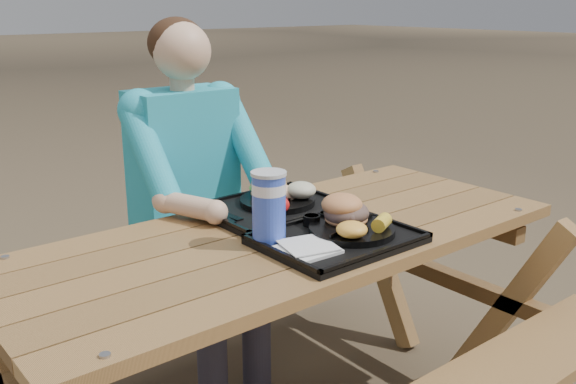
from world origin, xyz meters
TOP-DOWN VIEW (x-y plane):
  - picnic_table at (0.00, 0.00)m, footprint 1.80×1.49m
  - tray_near at (0.05, -0.17)m, footprint 0.45×0.35m
  - tray_far at (0.09, 0.19)m, footprint 0.45×0.35m
  - plate_near at (0.11, -0.17)m, footprint 0.26×0.26m
  - plate_far at (0.12, 0.20)m, footprint 0.26×0.26m
  - napkin_stack at (-0.09, -0.20)m, footprint 0.15×0.15m
  - soda_cup at (-0.12, -0.06)m, footprint 0.10×0.10m
  - condiment_bbq at (0.06, -0.04)m, footprint 0.05×0.05m
  - condiment_mustard at (0.13, -0.04)m, footprint 0.05×0.05m
  - sandwich at (0.13, -0.12)m, footprint 0.13×0.13m
  - mac_cheese at (0.05, -0.23)m, footprint 0.09×0.09m
  - corn_cob at (0.16, -0.24)m, footprint 0.10×0.10m
  - cutlery_far at (-0.09, 0.21)m, footprint 0.04×0.15m
  - burger at (0.12, 0.25)m, footprint 0.13×0.13m
  - baked_beans at (0.06, 0.14)m, footprint 0.09×0.09m
  - potato_salad at (0.18, 0.15)m, footprint 0.10×0.10m
  - diner at (-0.00, 0.61)m, footprint 0.48×0.84m

SIDE VIEW (x-z plane):
  - picnic_table at x=0.00m, z-range 0.00..0.75m
  - diner at x=0.00m, z-range 0.00..1.28m
  - tray_near at x=0.05m, z-range 0.75..0.77m
  - tray_far at x=0.09m, z-range 0.75..0.77m
  - cutlery_far at x=-0.09m, z-range 0.77..0.78m
  - napkin_stack at x=-0.09m, z-range 0.77..0.79m
  - plate_near at x=0.11m, z-range 0.77..0.79m
  - plate_far at x=0.12m, z-range 0.77..0.79m
  - condiment_mustard at x=0.13m, z-range 0.77..0.80m
  - condiment_bbq at x=0.06m, z-range 0.77..0.80m
  - baked_beans at x=0.06m, z-range 0.79..0.83m
  - corn_cob at x=0.16m, z-range 0.79..0.83m
  - mac_cheese at x=0.05m, z-range 0.79..0.84m
  - potato_salad at x=0.18m, z-range 0.79..0.85m
  - burger at x=0.12m, z-range 0.79..0.90m
  - sandwich at x=0.13m, z-range 0.79..0.93m
  - soda_cup at x=-0.12m, z-range 0.77..0.97m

